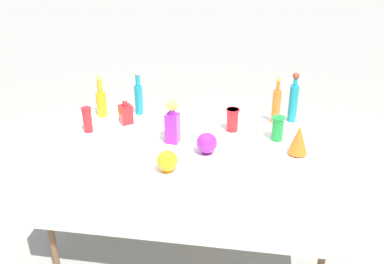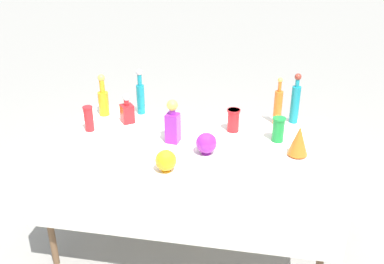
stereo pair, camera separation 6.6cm
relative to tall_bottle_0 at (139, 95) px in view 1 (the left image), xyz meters
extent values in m
plane|color=gray|center=(0.50, -0.47, -0.92)|extent=(40.00, 40.00, 0.00)
cube|color=white|center=(0.50, -0.47, -0.17)|extent=(1.94, 1.17, 0.03)
cube|color=white|center=(0.50, -1.06, -0.34)|extent=(1.94, 0.01, 0.36)
cylinder|color=brown|center=(-0.37, -0.95, -0.55)|extent=(0.04, 0.04, 0.73)
cylinder|color=brown|center=(1.37, -0.95, -0.55)|extent=(0.04, 0.04, 0.73)
cylinder|color=brown|center=(-0.37, 0.01, -0.55)|extent=(0.04, 0.04, 0.73)
cylinder|color=brown|center=(1.37, 0.01, -0.55)|extent=(0.04, 0.04, 0.73)
cylinder|color=teal|center=(0.00, 0.00, -0.04)|extent=(0.06, 0.06, 0.24)
cylinder|color=teal|center=(0.00, 0.00, 0.12)|extent=(0.03, 0.03, 0.09)
sphere|color=#B2B2B7|center=(0.00, 0.00, 0.18)|extent=(0.05, 0.05, 0.05)
cylinder|color=orange|center=(1.07, -0.01, -0.03)|extent=(0.06, 0.06, 0.26)
cylinder|color=orange|center=(1.07, -0.01, 0.14)|extent=(0.03, 0.03, 0.08)
sphere|color=gold|center=(1.07, -0.01, 0.19)|extent=(0.04, 0.04, 0.04)
cylinder|color=teal|center=(1.19, 0.04, -0.01)|extent=(0.07, 0.07, 0.29)
cylinder|color=teal|center=(1.19, 0.04, 0.16)|extent=(0.03, 0.03, 0.06)
sphere|color=maroon|center=(1.19, 0.04, 0.21)|extent=(0.05, 0.05, 0.05)
cylinder|color=orange|center=(-0.28, -0.08, -0.06)|extent=(0.08, 0.08, 0.19)
cylinder|color=orange|center=(-0.28, -0.08, 0.08)|extent=(0.04, 0.04, 0.10)
sphere|color=gold|center=(-0.28, -0.08, 0.15)|extent=(0.05, 0.05, 0.05)
cube|color=red|center=(-0.05, -0.19, -0.09)|extent=(0.12, 0.12, 0.14)
cylinder|color=red|center=(-0.05, -0.19, 0.01)|extent=(0.04, 0.04, 0.05)
sphere|color=#B2B2B7|center=(-0.05, -0.19, 0.05)|extent=(0.06, 0.06, 0.06)
cube|color=purple|center=(0.36, -0.44, -0.05)|extent=(0.10, 0.10, 0.21)
cylinder|color=purple|center=(0.36, -0.44, 0.07)|extent=(0.04, 0.04, 0.04)
sphere|color=gold|center=(0.36, -0.44, 0.12)|extent=(0.08, 0.08, 0.08)
cylinder|color=#198C38|center=(1.07, -0.30, -0.07)|extent=(0.08, 0.08, 0.18)
cylinder|color=#198C38|center=(1.07, -0.30, 0.01)|extent=(0.09, 0.09, 0.01)
cylinder|color=red|center=(0.75, -0.19, -0.07)|extent=(0.09, 0.09, 0.17)
cylinder|color=red|center=(0.75, -0.19, 0.01)|extent=(0.10, 0.10, 0.01)
cylinder|color=red|center=(-0.28, -0.37, -0.06)|extent=(0.07, 0.07, 0.19)
cylinder|color=red|center=(-0.28, -0.37, 0.02)|extent=(0.07, 0.07, 0.01)
cylinder|color=orange|center=(1.20, -0.49, -0.15)|extent=(0.07, 0.07, 0.01)
cone|color=orange|center=(1.20, -0.49, -0.05)|extent=(0.13, 0.13, 0.20)
cylinder|color=orange|center=(0.40, -0.83, -0.15)|extent=(0.06, 0.06, 0.01)
sphere|color=orange|center=(0.40, -0.83, -0.08)|extent=(0.13, 0.13, 0.13)
cylinder|color=purple|center=(0.61, -0.57, -0.15)|extent=(0.06, 0.06, 0.01)
sphere|color=purple|center=(0.61, -0.57, -0.08)|extent=(0.14, 0.14, 0.14)
cube|color=white|center=(0.34, -1.00, -0.14)|extent=(0.06, 0.02, 0.03)
cube|color=white|center=(0.12, -1.00, -0.13)|extent=(0.05, 0.02, 0.05)
cube|color=white|center=(0.58, -0.99, -0.14)|extent=(0.06, 0.02, 0.04)
cube|color=tan|center=(0.67, 0.69, -0.78)|extent=(0.59, 0.50, 0.27)
cube|color=tan|center=(0.67, 0.81, -0.61)|extent=(0.47, 0.18, 0.09)
camera|label=1|loc=(0.90, -3.04, 1.20)|focal=40.00mm
camera|label=2|loc=(0.97, -3.02, 1.20)|focal=40.00mm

